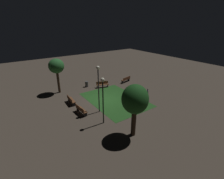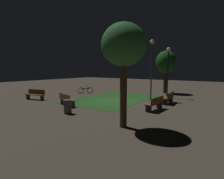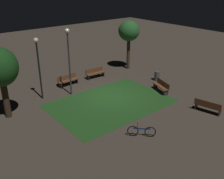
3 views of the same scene
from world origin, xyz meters
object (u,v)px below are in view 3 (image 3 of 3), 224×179
Objects in this scene: bench_path_side at (68,80)px; bicycle at (142,131)px; tree_left_canopy at (0,68)px; tree_lawn_side at (129,32)px; lamp_post_path_center at (69,52)px; bench_back_row at (162,86)px; bench_by_lamp at (208,106)px; bench_near_trees at (95,73)px; lamp_post_plaza_east at (38,59)px; trash_bin at (157,76)px.

bicycle is at bearing 85.93° from bench_path_side.
bench_path_side is at bearing -159.07° from tree_left_canopy.
lamp_post_path_center reaches higher than tree_lawn_side.
tree_lawn_side is 0.92× the size of lamp_post_path_center.
bicycle reaches higher than bench_back_row.
bench_back_row is (-0.30, -4.31, 0.00)m from bench_by_lamp.
lamp_post_path_center is (-5.01, -0.41, 0.08)m from tree_left_canopy.
bench_near_trees is at bearing -165.59° from tree_left_canopy.
lamp_post_plaza_east reaches higher than bicycle.
bench_path_side is 7.60m from tree_lawn_side.
bench_near_trees and bench_path_side have the same top height.
bench_path_side is 2.17× the size of trash_bin.
tree_left_canopy is at bearing 10.02° from tree_lawn_side.
tree_lawn_side is 3.85× the size of bicycle.
tree_lawn_side is (-2.06, -10.19, 3.18)m from bench_by_lamp.
bench_by_lamp is 1.52× the size of bicycle.
bench_by_lamp is 1.00× the size of bench_back_row.
lamp_post_plaza_east is 3.77× the size of bicycle.
bicycle is at bearing 104.53° from lamp_post_plaza_east.
lamp_post_plaza_east is 10.30m from trash_bin.
lamp_post_plaza_east reaches higher than bench_back_row.
bench_near_trees is at bearing -46.33° from trash_bin.
lamp_post_path_center is (3.59, 1.80, 2.94)m from bench_near_trees.
bicycle is (5.80, 3.52, -0.14)m from bench_back_row.
lamp_post_path_center reaches higher than tree_left_canopy.
lamp_post_path_center is at bearing 66.99° from bench_path_side.
tree_left_canopy is (10.91, -3.64, 2.86)m from bench_back_row.
bench_near_trees is 2.17× the size of trash_bin.
bench_by_lamp is 0.40× the size of tree_left_canopy.
bench_path_side is 7.79m from bench_back_row.
lamp_post_path_center is at bearing -34.44° from bench_back_row.
bench_path_side is 6.81m from tree_left_canopy.
bicycle reaches higher than trash_bin.
trash_bin is (-7.42, 2.21, -3.00)m from lamp_post_path_center.
bench_back_row is at bearing -148.74° from bicycle.
lamp_post_plaza_east reaches higher than bench_by_lamp.
tree_lawn_side reaches higher than bench_near_trees.
lamp_post_plaza_east is at bearing -17.38° from trash_bin.
bench_near_trees reaches higher than trash_bin.
bench_by_lamp reaches higher than trash_bin.
bench_near_trees is 0.98× the size of bench_by_lamp.
bench_back_row is at bearing 148.90° from lamp_post_plaza_east.
trash_bin is (-1.82, -6.14, -0.06)m from bench_by_lamp.
lamp_post_path_center is (-2.06, 0.76, 0.29)m from lamp_post_plaza_east.
bench_back_row is (-5.14, 5.85, 0.00)m from bench_path_side.
lamp_post_path_center is (0.77, 1.80, 2.94)m from bench_path_side.
tree_lawn_side is 12.88m from tree_left_canopy.
bench_back_row is 2.21× the size of trash_bin.
tree_lawn_side is at bearing -179.58° from bench_near_trees.
bicycle is (-0.10, 7.57, -3.08)m from lamp_post_path_center.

